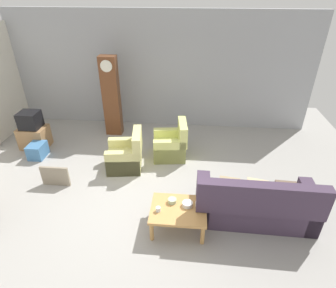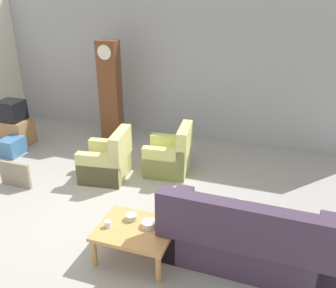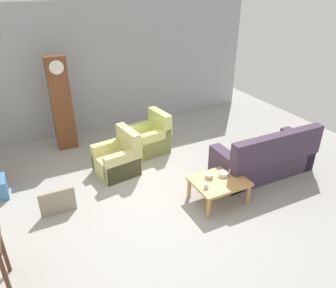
{
  "view_description": "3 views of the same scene",
  "coord_description": "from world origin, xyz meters",
  "px_view_note": "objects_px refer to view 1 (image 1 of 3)",
  "views": [
    {
      "loc": [
        0.95,
        -4.1,
        3.82
      ],
      "look_at": [
        0.49,
        0.79,
        0.9
      ],
      "focal_mm": 29.81,
      "sensor_mm": 36.0,
      "label": 1
    },
    {
      "loc": [
        2.38,
        -3.94,
        3.25
      ],
      "look_at": [
        0.71,
        0.99,
        0.92
      ],
      "focal_mm": 38.68,
      "sensor_mm": 36.0,
      "label": 2
    },
    {
      "loc": [
        -2.17,
        -4.39,
        3.63
      ],
      "look_at": [
        0.37,
        0.61,
        0.71
      ],
      "focal_mm": 34.2,
      "sensor_mm": 36.0,
      "label": 3
    }
  ],
  "objects_px": {
    "tv_stand_cabinet": "(35,137)",
    "cup_white_porcelain": "(198,204)",
    "armchair_olive_far": "(171,145)",
    "bowl_white_stacked": "(187,204)",
    "framed_picture_leaning": "(55,176)",
    "armchair_olive_near": "(126,156)",
    "storage_box_blue": "(37,150)",
    "cup_blue_rimmed": "(158,209)",
    "grandfather_clock": "(111,97)",
    "coffee_table_wood": "(178,211)",
    "tv_crt": "(30,120)",
    "couch_floral": "(255,204)",
    "bowl_shallow_green": "(172,201)"
  },
  "relations": [
    {
      "from": "tv_stand_cabinet",
      "to": "cup_white_porcelain",
      "type": "height_order",
      "value": "tv_stand_cabinet"
    },
    {
      "from": "armchair_olive_far",
      "to": "bowl_white_stacked",
      "type": "distance_m",
      "value": 2.27
    },
    {
      "from": "tv_stand_cabinet",
      "to": "framed_picture_leaning",
      "type": "distance_m",
      "value": 1.93
    },
    {
      "from": "armchair_olive_near",
      "to": "armchair_olive_far",
      "type": "relative_size",
      "value": 1.0
    },
    {
      "from": "armchair_olive_far",
      "to": "framed_picture_leaning",
      "type": "bearing_deg",
      "value": -149.77
    },
    {
      "from": "framed_picture_leaning",
      "to": "storage_box_blue",
      "type": "relative_size",
      "value": 1.31
    },
    {
      "from": "framed_picture_leaning",
      "to": "cup_blue_rimmed",
      "type": "bearing_deg",
      "value": -23.74
    },
    {
      "from": "cup_blue_rimmed",
      "to": "bowl_white_stacked",
      "type": "distance_m",
      "value": 0.52
    },
    {
      "from": "grandfather_clock",
      "to": "storage_box_blue",
      "type": "xyz_separation_m",
      "value": [
        -1.57,
        -1.41,
        -0.92
      ]
    },
    {
      "from": "coffee_table_wood",
      "to": "grandfather_clock",
      "type": "relative_size",
      "value": 0.44
    },
    {
      "from": "tv_stand_cabinet",
      "to": "bowl_white_stacked",
      "type": "xyz_separation_m",
      "value": [
        4.04,
        -2.34,
        0.18
      ]
    },
    {
      "from": "grandfather_clock",
      "to": "framed_picture_leaning",
      "type": "distance_m",
      "value": 2.66
    },
    {
      "from": "bowl_white_stacked",
      "to": "armchair_olive_far",
      "type": "bearing_deg",
      "value": 101.84
    },
    {
      "from": "tv_crt",
      "to": "cup_white_porcelain",
      "type": "distance_m",
      "value": 4.83
    },
    {
      "from": "armchair_olive_far",
      "to": "grandfather_clock",
      "type": "relative_size",
      "value": 0.42
    },
    {
      "from": "tv_crt",
      "to": "storage_box_blue",
      "type": "relative_size",
      "value": 1.05
    },
    {
      "from": "grandfather_clock",
      "to": "cup_white_porcelain",
      "type": "relative_size",
      "value": 23.44
    },
    {
      "from": "armchair_olive_far",
      "to": "cup_blue_rimmed",
      "type": "bearing_deg",
      "value": -90.53
    },
    {
      "from": "armchair_olive_far",
      "to": "grandfather_clock",
      "type": "xyz_separation_m",
      "value": [
        -1.71,
        1.06,
        0.79
      ]
    },
    {
      "from": "coffee_table_wood",
      "to": "cup_blue_rimmed",
      "type": "relative_size",
      "value": 11.36
    },
    {
      "from": "framed_picture_leaning",
      "to": "cup_blue_rimmed",
      "type": "xyz_separation_m",
      "value": [
        2.33,
        -1.02,
        0.24
      ]
    },
    {
      "from": "couch_floral",
      "to": "tv_stand_cabinet",
      "type": "xyz_separation_m",
      "value": [
        -5.24,
        2.12,
        -0.07
      ]
    },
    {
      "from": "cup_blue_rimmed",
      "to": "bowl_shallow_green",
      "type": "xyz_separation_m",
      "value": [
        0.22,
        0.24,
        -0.0
      ]
    },
    {
      "from": "couch_floral",
      "to": "coffee_table_wood",
      "type": "bearing_deg",
      "value": -167.17
    },
    {
      "from": "grandfather_clock",
      "to": "tv_stand_cabinet",
      "type": "xyz_separation_m",
      "value": [
        -1.87,
        -0.94,
        -0.81
      ]
    },
    {
      "from": "cup_blue_rimmed",
      "to": "armchair_olive_near",
      "type": "bearing_deg",
      "value": 118.06
    },
    {
      "from": "couch_floral",
      "to": "tv_crt",
      "type": "distance_m",
      "value": 5.67
    },
    {
      "from": "grandfather_clock",
      "to": "storage_box_blue",
      "type": "height_order",
      "value": "grandfather_clock"
    },
    {
      "from": "couch_floral",
      "to": "armchair_olive_far",
      "type": "bearing_deg",
      "value": 129.79
    },
    {
      "from": "armchair_olive_near",
      "to": "framed_picture_leaning",
      "type": "distance_m",
      "value": 1.58
    },
    {
      "from": "storage_box_blue",
      "to": "cup_blue_rimmed",
      "type": "bearing_deg",
      "value": -32.13
    },
    {
      "from": "armchair_olive_near",
      "to": "bowl_shallow_green",
      "type": "bearing_deg",
      "value": -53.07
    },
    {
      "from": "cup_white_porcelain",
      "to": "cup_blue_rimmed",
      "type": "distance_m",
      "value": 0.69
    },
    {
      "from": "tv_stand_cabinet",
      "to": "tv_crt",
      "type": "distance_m",
      "value": 0.49
    },
    {
      "from": "armchair_olive_near",
      "to": "armchair_olive_far",
      "type": "xyz_separation_m",
      "value": [
        0.99,
        0.58,
        0.0
      ]
    },
    {
      "from": "bowl_shallow_green",
      "to": "framed_picture_leaning",
      "type": "bearing_deg",
      "value": 162.85
    },
    {
      "from": "tv_stand_cabinet",
      "to": "cup_blue_rimmed",
      "type": "distance_m",
      "value": 4.36
    },
    {
      "from": "tv_crt",
      "to": "framed_picture_leaning",
      "type": "bearing_deg",
      "value": -50.57
    },
    {
      "from": "coffee_table_wood",
      "to": "framed_picture_leaning",
      "type": "bearing_deg",
      "value": 160.66
    },
    {
      "from": "couch_floral",
      "to": "tv_crt",
      "type": "relative_size",
      "value": 4.4
    },
    {
      "from": "tv_stand_cabinet",
      "to": "framed_picture_leaning",
      "type": "height_order",
      "value": "tv_stand_cabinet"
    },
    {
      "from": "couch_floral",
      "to": "armchair_olive_far",
      "type": "xyz_separation_m",
      "value": [
        -1.66,
        2.0,
        -0.05
      ]
    },
    {
      "from": "armchair_olive_far",
      "to": "cup_white_porcelain",
      "type": "height_order",
      "value": "armchair_olive_far"
    },
    {
      "from": "storage_box_blue",
      "to": "cup_blue_rimmed",
      "type": "distance_m",
      "value": 3.86
    },
    {
      "from": "bowl_white_stacked",
      "to": "bowl_shallow_green",
      "type": "bearing_deg",
      "value": 166.88
    },
    {
      "from": "framed_picture_leaning",
      "to": "cup_white_porcelain",
      "type": "relative_size",
      "value": 6.46
    },
    {
      "from": "coffee_table_wood",
      "to": "tv_crt",
      "type": "relative_size",
      "value": 2.0
    },
    {
      "from": "armchair_olive_far",
      "to": "grandfather_clock",
      "type": "distance_m",
      "value": 2.16
    },
    {
      "from": "couch_floral",
      "to": "cup_blue_rimmed",
      "type": "xyz_separation_m",
      "value": [
        -1.69,
        -0.4,
        0.12
      ]
    },
    {
      "from": "coffee_table_wood",
      "to": "bowl_white_stacked",
      "type": "xyz_separation_m",
      "value": [
        0.15,
        0.09,
        0.1
      ]
    }
  ]
}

